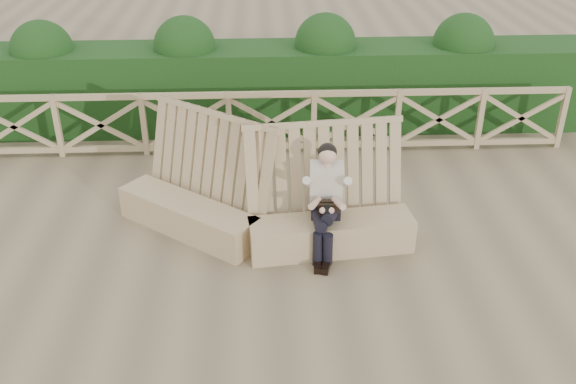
{
  "coord_description": "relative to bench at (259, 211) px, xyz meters",
  "views": [
    {
      "loc": [
        -0.16,
        -6.57,
        4.72
      ],
      "look_at": [
        0.14,
        0.4,
        0.9
      ],
      "focal_mm": 40.0,
      "sensor_mm": 36.0,
      "label": 1
    }
  ],
  "objects": [
    {
      "name": "ground",
      "position": [
        0.22,
        -0.79,
        -0.4
      ],
      "size": [
        60.0,
        60.0,
        0.0
      ],
      "primitive_type": "plane",
      "color": "brown",
      "rests_on": "ground"
    },
    {
      "name": "bench",
      "position": [
        0.0,
        0.0,
        0.0
      ],
      "size": [
        3.97,
        1.95,
        1.59
      ],
      "rotation": [
        0.0,
        0.0,
        -0.25
      ],
      "color": "#957955",
      "rests_on": "ground"
    },
    {
      "name": "guardrail",
      "position": [
        0.22,
        2.71,
        0.15
      ],
      "size": [
        10.1,
        0.09,
        1.1
      ],
      "color": "#8A7650",
      "rests_on": "ground"
    },
    {
      "name": "hedge",
      "position": [
        0.22,
        3.91,
        0.35
      ],
      "size": [
        12.0,
        1.2,
        1.5
      ],
      "primitive_type": "cube",
      "color": "black",
      "rests_on": "ground"
    },
    {
      "name": "woman",
      "position": [
        0.85,
        -0.32,
        0.38
      ],
      "size": [
        0.44,
        0.91,
        1.47
      ],
      "rotation": [
        0.0,
        0.0,
        -0.07
      ],
      "color": "black",
      "rests_on": "ground"
    }
  ]
}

